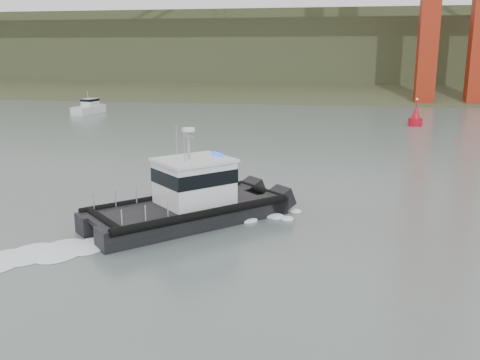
# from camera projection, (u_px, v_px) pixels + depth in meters

# --- Properties ---
(ground) EXTENTS (400.00, 400.00, 0.00)m
(ground) POSITION_uv_depth(u_px,v_px,m) (219.00, 280.00, 21.05)
(ground) COLOR slate
(ground) RESTS_ON ground
(headlands) EXTENTS (500.00, 105.36, 27.12)m
(headlands) POSITION_uv_depth(u_px,v_px,m) (325.00, 58.00, 139.30)
(headlands) COLOR #364225
(headlands) RESTS_ON ground
(patrol_boat) EXTENTS (10.17, 10.36, 5.17)m
(patrol_boat) POSITION_uv_depth(u_px,v_px,m) (189.00, 198.00, 27.96)
(patrol_boat) COLOR black
(patrol_boat) RESTS_ON ground
(motorboat) EXTENTS (2.81, 6.25, 3.32)m
(motorboat) POSITION_uv_depth(u_px,v_px,m) (89.00, 108.00, 77.36)
(motorboat) COLOR silver
(motorboat) RESTS_ON ground
(nav_buoy) EXTENTS (1.70, 1.70, 3.54)m
(nav_buoy) POSITION_uv_depth(u_px,v_px,m) (416.00, 118.00, 64.36)
(nav_buoy) COLOR #B10C1C
(nav_buoy) RESTS_ON ground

